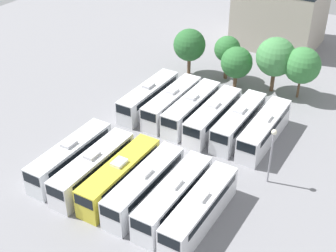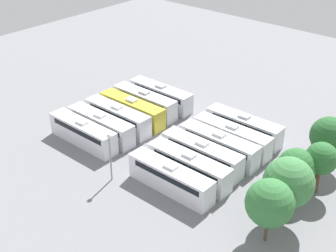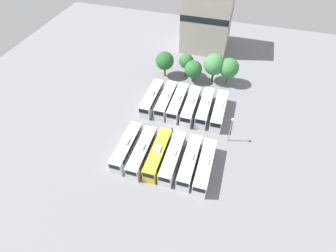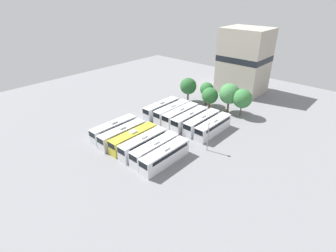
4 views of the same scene
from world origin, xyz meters
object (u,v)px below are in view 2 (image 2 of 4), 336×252
bus_0 (161,95)px  bus_4 (101,125)px  light_pole (110,148)px  tree_4 (270,203)px  bus_6 (244,127)px  tree_2 (296,168)px  bus_7 (232,137)px  bus_9 (202,154)px  worker_person (169,134)px  bus_11 (171,178)px  tree_1 (321,159)px  bus_2 (132,109)px  bus_5 (83,132)px  bus_10 (189,166)px  tree_3 (288,183)px  bus_3 (118,117)px  bus_1 (145,102)px  bus_8 (219,145)px  tree_0 (329,136)px

bus_0 → bus_4: bearing=0.4°
light_pole → tree_4: bearing=98.8°
bus_6 → tree_2: bearing=57.7°
bus_7 → bus_9: size_ratio=1.00×
bus_4 → worker_person: size_ratio=7.31×
bus_4 → bus_11: same height
bus_11 → tree_2: (-8.94, 11.66, 2.07)m
tree_1 → bus_9: bearing=-71.5°
tree_1 → bus_2: bearing=-86.9°
bus_5 → bus_9: size_ratio=1.00×
tree_4 → bus_4: bearing=-96.5°
bus_0 → bus_10: bearing=51.4°
bus_9 → tree_1: bearing=108.5°
bus_2 → bus_9: size_ratio=1.00×
bus_2 → worker_person: 8.20m
bus_11 → bus_2: bearing=-121.0°
tree_3 → bus_2: bearing=-101.4°
bus_0 → bus_3: 9.80m
bus_1 → worker_person: bearing=65.6°
bus_1 → bus_2: (3.24, 0.40, 0.00)m
bus_1 → worker_person: bus_1 is taller
bus_1 → bus_2: same height
bus_4 → bus_6: same height
tree_3 → light_pole: bearing=-70.9°
bus_8 → bus_1: bearing=-100.3°
bus_1 → bus_9: 17.44m
worker_person → bus_3: bearing=-73.0°
bus_11 → tree_1: tree_1 is taller
light_pole → tree_0: tree_0 is taller
bus_2 → bus_5: 9.57m
bus_2 → light_pole: size_ratio=1.75×
bus_10 → light_pole: size_ratio=1.75×
bus_11 → worker_person: bus_11 is taller
bus_3 → bus_5: (6.48, -0.25, 0.00)m
bus_8 → bus_10: same height
bus_3 → bus_5: 6.48m
bus_7 → worker_person: bus_7 is taller
bus_2 → tree_3: tree_3 is taller
worker_person → bus_5: bearing=-43.1°
bus_4 → bus_10: (-0.11, 16.30, 0.00)m
bus_7 → worker_person: (3.84, -8.18, -1.10)m
bus_1 → bus_4: same height
bus_4 → bus_7: (-9.71, 16.24, 0.00)m
tree_2 → tree_1: bearing=142.2°
bus_4 → bus_5: size_ratio=1.00×
bus_11 → tree_3: 14.21m
bus_0 → bus_4: same height
bus_7 → tree_0: (-3.95, 11.90, 2.98)m
bus_1 → bus_11: bearing=52.0°
bus_6 → bus_8: same height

